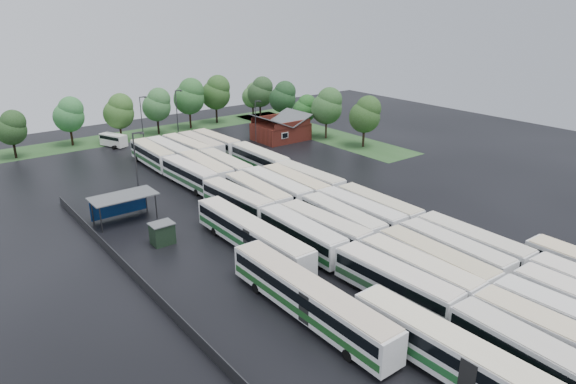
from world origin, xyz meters
TOP-DOWN VIEW (x-y plane):
  - ground at (0.00, 0.00)m, footprint 160.00×160.00m
  - brick_building at (24.00, 42.77)m, footprint 10.07×8.60m
  - wash_shed at (-17.20, 22.02)m, footprint 8.20×4.20m
  - utility_hut at (-16.20, 12.60)m, footprint 2.70×2.20m
  - grass_strip_north at (2.00, 64.80)m, footprint 80.00×10.00m
  - grass_strip_east at (34.00, 42.80)m, footprint 10.00×50.00m
  - west_fence at (-22.20, 8.00)m, footprint 0.10×50.00m
  - bus_r0c0 at (-4.55, -25.96)m, footprint 3.20×13.18m
  - bus_r0c1 at (-1.24, -26.09)m, footprint 3.10×13.38m
  - bus_r0c2 at (2.05, -25.84)m, footprint 3.18×13.08m
  - bus_r1c0 at (-4.31, -12.50)m, footprint 3.24×13.30m
  - bus_r1c1 at (-1.08, -12.59)m, footprint 2.90×13.16m
  - bus_r1c2 at (1.81, -12.46)m, footprint 3.29×13.39m
  - bus_r1c3 at (5.27, -12.15)m, footprint 3.29×13.09m
  - bus_r1c4 at (8.43, -12.24)m, footprint 2.96×13.19m
  - bus_r2c0 at (-4.48, 1.15)m, footprint 2.96×12.91m
  - bus_r2c1 at (-1.36, 0.88)m, footprint 3.28×12.94m
  - bus_r2c2 at (1.94, 1.30)m, footprint 3.38×12.96m
  - bus_r2c3 at (5.18, 1.49)m, footprint 2.79×13.00m
  - bus_r2c4 at (8.28, 1.30)m, footprint 2.94×12.85m
  - bus_r3c0 at (-4.52, 14.61)m, footprint 3.24×12.88m
  - bus_r3c1 at (-1.23, 14.71)m, footprint 3.40×13.21m
  - bus_r3c2 at (2.13, 14.89)m, footprint 3.13×13.32m
  - bus_r3c3 at (5.22, 14.50)m, footprint 3.15×13.16m
  - bus_r3c4 at (8.27, 15.08)m, footprint 3.04×12.97m
  - bus_r4c0 at (-4.25, 28.46)m, footprint 3.08×12.95m
  - bus_r4c1 at (-1.40, 28.66)m, footprint 3.36×13.55m
  - bus_r4c2 at (1.94, 28.28)m, footprint 3.26×13.16m
  - bus_r4c4 at (8.58, 28.22)m, footprint 3.04×13.32m
  - bus_r5c0 at (-4.36, 41.88)m, footprint 3.05×13.09m
  - bus_r5c1 at (-1.28, 41.86)m, footprint 2.99×13.00m
  - bus_r5c2 at (2.17, 41.93)m, footprint 3.37×13.04m
  - bus_r5c3 at (5.09, 41.99)m, footprint 2.82×12.84m
  - bus_r5c4 at (8.37, 42.20)m, footprint 3.11×12.79m
  - artic_bus_west_a at (-8.95, -23.29)m, footprint 3.26×19.95m
  - artic_bus_west_b at (-9.02, 4.48)m, footprint 2.80×19.67m
  - artic_bus_west_c at (-12.46, -9.61)m, footprint 2.89×20.05m
  - minibus at (-5.09, 58.71)m, footprint 4.00×6.03m
  - tree_north_0 at (-21.91, 61.79)m, footprint 5.35×5.34m
  - tree_north_1 at (-11.08, 64.52)m, footprint 5.85×5.85m
  - tree_north_2 at (-2.52, 60.86)m, footprint 5.99×5.99m
  - tree_north_3 at (6.43, 62.80)m, footprint 5.97×5.97m
  - tree_north_4 at (14.37, 63.28)m, footprint 6.77×6.77m
  - tree_north_5 at (21.94, 64.61)m, footprint 6.71×6.71m
  - tree_north_6 at (31.77, 63.93)m, footprint 5.24×5.24m
  - tree_east_0 at (33.79, 28.44)m, footprint 6.05×6.05m
  - tree_east_1 at (32.47, 37.98)m, footprint 6.37×6.37m
  - tree_east_2 at (31.75, 44.24)m, footprint 5.03×5.03m
  - tree_east_3 at (32.92, 53.52)m, footprint 6.06×6.06m
  - tree_east_4 at (32.44, 61.77)m, footprint 6.15×6.15m
  - lamp_post_ne at (16.75, 41.02)m, footprint 1.40×0.27m
  - lamp_post_nw at (-13.78, 24.72)m, footprint 1.64×0.32m
  - lamp_post_back_w at (-0.53, 54.41)m, footprint 1.52×0.30m
  - lamp_post_back_e at (6.79, 54.19)m, footprint 1.60×0.31m
  - puddle_0 at (-1.21, -22.40)m, footprint 4.00×4.00m
  - puddle_1 at (6.29, -21.52)m, footprint 4.08×4.08m
  - puddle_2 at (-5.28, 0.57)m, footprint 8.28×8.28m
  - puddle_3 at (6.85, -1.42)m, footprint 2.88×2.88m
  - puddle_4 at (14.04, -16.05)m, footprint 2.55×2.55m

SIDE VIEW (x-z plane):
  - ground at x=0.00m, z-range 0.00..0.00m
  - puddle_0 at x=-1.21m, z-range 0.00..0.01m
  - puddle_1 at x=6.29m, z-range 0.00..0.01m
  - puddle_2 at x=-5.28m, z-range 0.00..0.01m
  - puddle_3 at x=6.85m, z-range 0.00..0.01m
  - puddle_4 at x=14.04m, z-range 0.00..0.01m
  - grass_strip_north at x=2.00m, z-range 0.00..0.01m
  - grass_strip_east at x=34.00m, z-range 0.00..0.01m
  - west_fence at x=-22.20m, z-range 0.00..1.20m
  - utility_hut at x=-16.20m, z-range 0.01..2.63m
  - minibus at x=-5.09m, z-range 0.14..2.61m
  - brick_building at x=24.00m, z-range -0.83..4.56m
  - bus_r5c4 at x=8.37m, z-range 0.18..3.72m
  - bus_r3c0 at x=-4.52m, z-range 0.18..3.73m
  - bus_r2c4 at x=8.28m, z-range 0.18..3.74m
  - bus_r5c3 at x=5.09m, z-range 0.18..3.75m
  - bus_r2c1 at x=-1.36m, z-range 0.18..3.75m
  - bus_r2c2 at x=1.94m, z-range 0.18..3.75m
  - bus_r2c0 at x=-4.48m, z-range 0.18..3.76m
  - bus_r4c0 at x=-4.25m, z-range 0.18..3.77m
  - bus_r3c4 at x=8.27m, z-range 0.18..3.77m
  - bus_r5c2 at x=2.17m, z-range 0.18..3.78m
  - bus_r5c1 at x=-1.28m, z-range 0.18..3.79m
  - bus_r1c3 at x=5.27m, z-range 0.18..3.79m
  - bus_r0c2 at x=2.05m, z-range 0.18..3.80m
  - bus_r2c3 at x=5.18m, z-range 0.18..3.80m
  - bus_r5c0 at x=-4.36m, z-range 0.18..3.81m
  - bus_r4c2 at x=1.94m, z-range 0.18..3.82m
  - bus_r3c3 at x=5.22m, z-range 0.18..3.83m
  - bus_r3c1 at x=-1.23m, z-range 0.18..3.83m
  - bus_r0c0 at x=-4.55m, z-range 0.18..3.83m
  - bus_r1c1 at x=-1.08m, z-range 0.18..3.84m
  - bus_r1c4 at x=8.43m, z-range 0.18..3.85m
  - bus_r1c0 at x=-4.31m, z-range 0.18..3.86m
  - artic_bus_west_b at x=-9.02m, z-range 0.20..3.85m
  - bus_r3c2 at x=2.13m, z-range 0.18..3.87m
  - bus_r4c4 at x=8.58m, z-range 0.18..3.88m
  - bus_r1c2 at x=1.81m, z-range 0.19..3.89m
  - bus_r0c1 at x=-1.24m, z-range 0.19..3.90m
  - artic_bus_west_a at x=-8.95m, z-range 0.20..3.89m
  - bus_r4c1 at x=-1.40m, z-range 0.19..3.93m
  - artic_bus_west_c at x=-12.46m, z-range 0.20..3.92m
  - wash_shed at x=-17.20m, z-range 1.20..4.78m
  - lamp_post_ne at x=16.75m, z-range 0.73..9.84m
  - tree_east_2 at x=31.75m, z-range 1.19..9.53m
  - tree_north_6 at x=31.77m, z-range 1.24..9.92m
  - tree_north_0 at x=-21.91m, z-range 1.26..10.11m
  - lamp_post_back_w at x=-0.53m, z-range 0.80..10.68m
  - lamp_post_back_e at x=6.79m, z-range 0.84..11.25m
  - lamp_post_nw at x=-13.78m, z-range 0.86..11.53m
  - tree_north_1 at x=-11.08m, z-range 1.39..11.07m
  - tree_north_3 at x=6.43m, z-range 1.42..11.31m
  - tree_north_2 at x=-2.52m, z-range 1.42..11.34m
  - tree_east_0 at x=33.79m, z-range 1.43..11.45m
  - tree_east_3 at x=32.92m, z-range 1.44..11.48m
  - tree_east_4 at x=32.44m, z-range 1.46..11.65m
  - tree_east_1 at x=32.47m, z-range 1.51..12.07m
  - tree_north_5 at x=21.94m, z-range 1.59..12.70m
  - tree_north_4 at x=14.37m, z-range 1.61..12.82m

